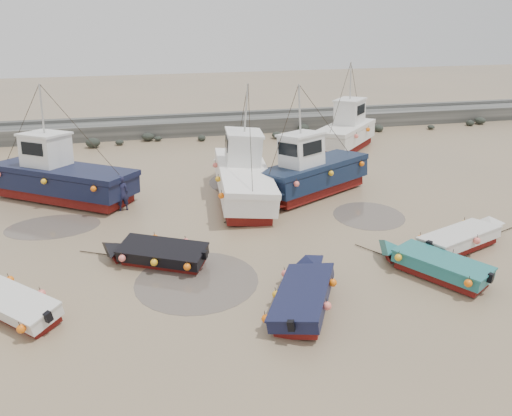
# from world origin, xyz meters

# --- Properties ---
(ground) EXTENTS (120.00, 120.00, 0.00)m
(ground) POSITION_xyz_m (0.00, 0.00, 0.00)
(ground) COLOR #937A58
(ground) RESTS_ON ground
(seawall) EXTENTS (60.00, 4.92, 1.50)m
(seawall) POSITION_xyz_m (0.05, 21.99, 0.63)
(seawall) COLOR #62625D
(seawall) RESTS_ON ground
(puddle_a) EXTENTS (4.92, 4.92, 0.01)m
(puddle_a) POSITION_xyz_m (-3.53, -1.80, 0.00)
(puddle_a) COLOR brown
(puddle_a) RESTS_ON ground
(puddle_b) EXTENTS (3.66, 3.66, 0.01)m
(puddle_b) POSITION_xyz_m (5.85, 2.83, 0.00)
(puddle_b) COLOR brown
(puddle_b) RESTS_ON ground
(puddle_c) EXTENTS (4.53, 4.53, 0.01)m
(puddle_c) POSITION_xyz_m (-9.93, 4.83, 0.00)
(puddle_c) COLOR brown
(puddle_c) RESTS_ON ground
(puddle_d) EXTENTS (6.01, 6.01, 0.01)m
(puddle_d) POSITION_xyz_m (1.37, 9.25, 0.00)
(puddle_d) COLOR brown
(puddle_d) RESTS_ON ground
(dinghy_0) EXTENTS (4.57, 4.39, 1.43)m
(dinghy_0) POSITION_xyz_m (-10.10, -2.69, 0.55)
(dinghy_0) COLOR maroon
(dinghy_0) RESTS_ON ground
(dinghy_1) EXTENTS (3.70, 5.95, 1.43)m
(dinghy_1) POSITION_xyz_m (0.24, -4.30, 0.54)
(dinghy_1) COLOR maroon
(dinghy_1) RESTS_ON ground
(dinghy_2) EXTENTS (3.98, 5.37, 1.43)m
(dinghy_2) POSITION_xyz_m (5.85, -3.26, 0.55)
(dinghy_2) COLOR maroon
(dinghy_2) RESTS_ON ground
(dinghy_3) EXTENTS (6.08, 3.03, 1.43)m
(dinghy_3) POSITION_xyz_m (8.58, -1.39, 0.54)
(dinghy_3) COLOR maroon
(dinghy_3) RESTS_ON ground
(dinghy_4) EXTENTS (5.59, 3.38, 1.43)m
(dinghy_4) POSITION_xyz_m (-5.05, 0.09, 0.55)
(dinghy_4) COLOR maroon
(dinghy_4) RESTS_ON ground
(cabin_boat_0) EXTENTS (10.22, 7.40, 6.22)m
(cabin_boat_0) POSITION_xyz_m (-10.31, 8.89, 1.30)
(cabin_boat_0) COLOR maroon
(cabin_boat_0) RESTS_ON ground
(cabin_boat_1) EXTENTS (3.65, 11.12, 6.22)m
(cabin_boat_1) POSITION_xyz_m (-0.13, 6.97, 1.31)
(cabin_boat_1) COLOR maroon
(cabin_boat_1) RESTS_ON ground
(cabin_boat_2) EXTENTS (9.32, 5.93, 6.22)m
(cabin_boat_2) POSITION_xyz_m (3.55, 6.20, 1.35)
(cabin_boat_2) COLOR maroon
(cabin_boat_2) RESTS_ON ground
(cabin_boat_3) EXTENTS (7.20, 7.31, 6.22)m
(cabin_boat_3) POSITION_xyz_m (9.63, 15.16, 1.38)
(cabin_boat_3) COLOR maroon
(cabin_boat_3) RESTS_ON ground
(person) EXTENTS (0.79, 0.62, 1.91)m
(person) POSITION_xyz_m (-6.59, 6.27, 0.00)
(person) COLOR #171833
(person) RESTS_ON ground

